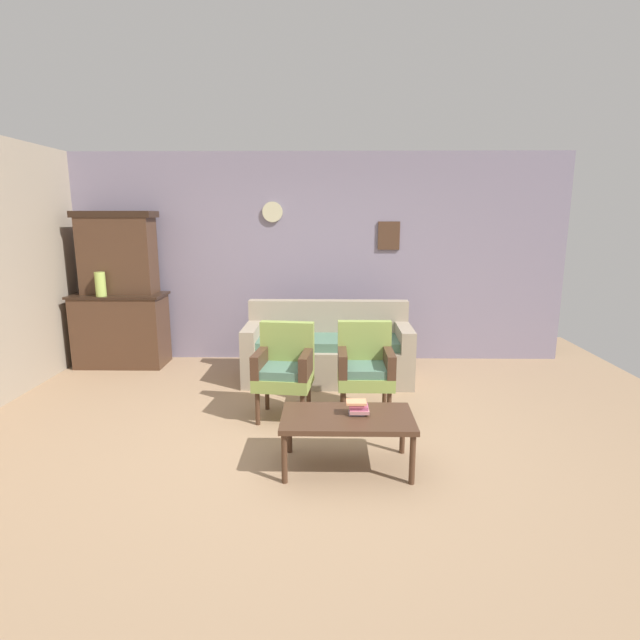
{
  "coord_description": "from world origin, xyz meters",
  "views": [
    {
      "loc": [
        0.12,
        -3.93,
        1.9
      ],
      "look_at": [
        0.04,
        1.07,
        0.85
      ],
      "focal_mm": 27.9,
      "sensor_mm": 36.0,
      "label": 1
    }
  ],
  "objects_px": {
    "vase_on_cabinet": "(100,284)",
    "armchair_near_couch_end": "(365,365)",
    "side_cabinet": "(121,330)",
    "floral_couch": "(328,352)",
    "coffee_table": "(347,421)",
    "book_stack_on_table": "(358,407)",
    "armchair_row_middle": "(284,366)"
  },
  "relations": [
    {
      "from": "side_cabinet",
      "to": "armchair_near_couch_end",
      "type": "height_order",
      "value": "side_cabinet"
    },
    {
      "from": "floral_couch",
      "to": "side_cabinet",
      "type": "bearing_deg",
      "value": 168.73
    },
    {
      "from": "floral_couch",
      "to": "coffee_table",
      "type": "bearing_deg",
      "value": -85.98
    },
    {
      "from": "vase_on_cabinet",
      "to": "floral_couch",
      "type": "distance_m",
      "value": 2.92
    },
    {
      "from": "side_cabinet",
      "to": "book_stack_on_table",
      "type": "bearing_deg",
      "value": -42.28
    },
    {
      "from": "side_cabinet",
      "to": "vase_on_cabinet",
      "type": "bearing_deg",
      "value": -127.63
    },
    {
      "from": "armchair_row_middle",
      "to": "armchair_near_couch_end",
      "type": "xyz_separation_m",
      "value": [
        0.77,
        0.05,
        0.0
      ]
    },
    {
      "from": "vase_on_cabinet",
      "to": "armchair_row_middle",
      "type": "distance_m",
      "value": 2.86
    },
    {
      "from": "floral_couch",
      "to": "armchair_row_middle",
      "type": "height_order",
      "value": "same"
    },
    {
      "from": "armchair_row_middle",
      "to": "armchair_near_couch_end",
      "type": "height_order",
      "value": "same"
    },
    {
      "from": "side_cabinet",
      "to": "book_stack_on_table",
      "type": "distance_m",
      "value": 3.9
    },
    {
      "from": "floral_couch",
      "to": "armchair_row_middle",
      "type": "bearing_deg",
      "value": -110.11
    },
    {
      "from": "armchair_row_middle",
      "to": "vase_on_cabinet",
      "type": "bearing_deg",
      "value": 148.15
    },
    {
      "from": "armchair_near_couch_end",
      "to": "vase_on_cabinet",
      "type": "bearing_deg",
      "value": 155.6
    },
    {
      "from": "floral_couch",
      "to": "armchair_row_middle",
      "type": "relative_size",
      "value": 2.15
    },
    {
      "from": "vase_on_cabinet",
      "to": "floral_couch",
      "type": "height_order",
      "value": "vase_on_cabinet"
    },
    {
      "from": "vase_on_cabinet",
      "to": "armchair_row_middle",
      "type": "bearing_deg",
      "value": -31.85
    },
    {
      "from": "armchair_row_middle",
      "to": "coffee_table",
      "type": "xyz_separation_m",
      "value": [
        0.56,
        -0.99,
        -0.12
      ]
    },
    {
      "from": "vase_on_cabinet",
      "to": "armchair_near_couch_end",
      "type": "height_order",
      "value": "vase_on_cabinet"
    },
    {
      "from": "side_cabinet",
      "to": "floral_couch",
      "type": "xyz_separation_m",
      "value": [
        2.66,
        -0.53,
        -0.14
      ]
    },
    {
      "from": "armchair_row_middle",
      "to": "coffee_table",
      "type": "bearing_deg",
      "value": -60.54
    },
    {
      "from": "vase_on_cabinet",
      "to": "book_stack_on_table",
      "type": "height_order",
      "value": "vase_on_cabinet"
    },
    {
      "from": "vase_on_cabinet",
      "to": "side_cabinet",
      "type": "bearing_deg",
      "value": 52.37
    },
    {
      "from": "armchair_near_couch_end",
      "to": "book_stack_on_table",
      "type": "relative_size",
      "value": 5.18
    },
    {
      "from": "floral_couch",
      "to": "book_stack_on_table",
      "type": "distance_m",
      "value": 2.11
    },
    {
      "from": "armchair_near_couch_end",
      "to": "book_stack_on_table",
      "type": "xyz_separation_m",
      "value": [
        -0.13,
        -1.02,
        -0.02
      ]
    },
    {
      "from": "coffee_table",
      "to": "book_stack_on_table",
      "type": "bearing_deg",
      "value": 18.2
    },
    {
      "from": "side_cabinet",
      "to": "vase_on_cabinet",
      "type": "relative_size",
      "value": 3.86
    },
    {
      "from": "armchair_row_middle",
      "to": "book_stack_on_table",
      "type": "distance_m",
      "value": 1.16
    },
    {
      "from": "coffee_table",
      "to": "vase_on_cabinet",
      "type": "bearing_deg",
      "value": 139.95
    },
    {
      "from": "vase_on_cabinet",
      "to": "armchair_near_couch_end",
      "type": "xyz_separation_m",
      "value": [
        3.15,
        -1.43,
        -0.58
      ]
    },
    {
      "from": "floral_couch",
      "to": "book_stack_on_table",
      "type": "xyz_separation_m",
      "value": [
        0.23,
        -2.09,
        0.15
      ]
    }
  ]
}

